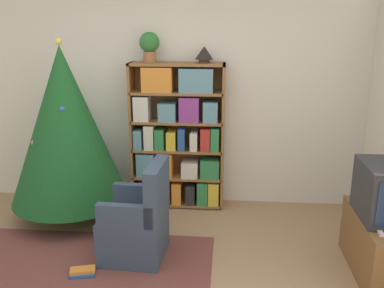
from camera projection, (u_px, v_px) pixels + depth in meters
name	position (u px, v px, depth m)	size (l,w,h in m)	color
wall_back	(161.00, 94.00, 5.01)	(8.00, 0.10, 2.60)	silver
area_rug	(50.00, 284.00, 3.58)	(2.68, 1.85, 0.01)	brown
bookshelf	(177.00, 137.00, 4.91)	(1.07, 0.29, 1.68)	brown
tv_stand	(380.00, 246.00, 3.67)	(0.43, 0.94, 0.53)	brown
game_remote	(380.00, 232.00, 3.33)	(0.04, 0.12, 0.02)	white
christmas_tree	(66.00, 126.00, 4.54)	(1.25, 1.25, 1.96)	#4C3323
armchair	(138.00, 224.00, 3.93)	(0.60, 0.59, 0.92)	#334256
potted_plant	(149.00, 45.00, 4.66)	(0.22, 0.22, 0.33)	#935B38
table_lamp	(204.00, 53.00, 4.63)	(0.20, 0.20, 0.18)	#473828
book_pile_near_tree	(105.00, 229.00, 4.40)	(0.20, 0.17, 0.12)	gold
book_pile_by_chair	(83.00, 272.00, 3.72)	(0.24, 0.19, 0.05)	#284C93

